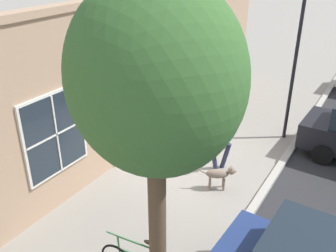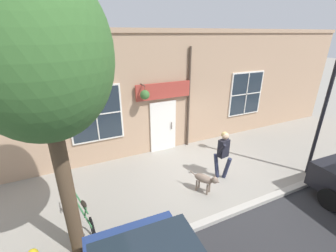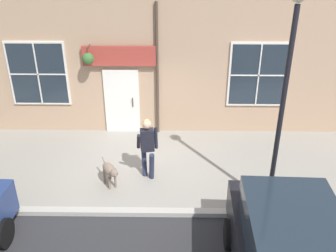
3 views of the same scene
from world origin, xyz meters
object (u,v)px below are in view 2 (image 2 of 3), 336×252
(dog_on_leash, at_px, (205,179))
(leaning_bicycle, at_px, (84,218))
(pedestrian_walking, at_px, (223,151))
(street_tree_by_curb, at_px, (37,60))
(street_lamp, at_px, (332,82))

(dog_on_leash, xyz_separation_m, leaning_bicycle, (-0.04, -3.51, -0.08))
(pedestrian_walking, relative_size, street_tree_by_curb, 0.30)
(pedestrian_walking, relative_size, street_lamp, 0.34)
(leaning_bicycle, bearing_deg, street_tree_by_curb, -25.57)
(leaning_bicycle, height_order, street_lamp, street_lamp)
(pedestrian_walking, height_order, dog_on_leash, pedestrian_walking)
(leaning_bicycle, bearing_deg, dog_on_leash, 89.29)
(pedestrian_walking, xyz_separation_m, street_tree_by_curb, (0.86, -4.67, 3.16))
(pedestrian_walking, relative_size, leaning_bicycle, 1.00)
(dog_on_leash, height_order, street_lamp, street_lamp)
(dog_on_leash, relative_size, leaning_bicycle, 0.53)
(street_tree_by_curb, bearing_deg, leaning_bicycle, 154.43)
(leaning_bicycle, relative_size, street_lamp, 0.34)
(pedestrian_walking, distance_m, dog_on_leash, 1.16)
(street_tree_by_curb, bearing_deg, street_lamp, 88.57)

